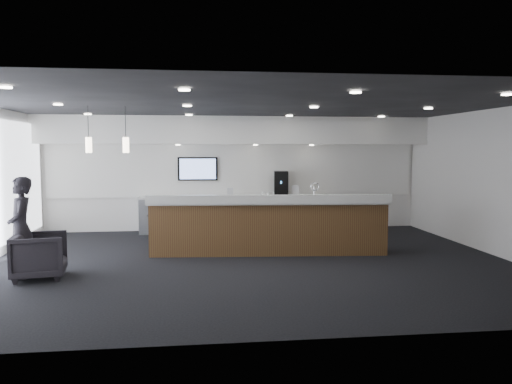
{
  "coord_description": "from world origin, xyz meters",
  "views": [
    {
      "loc": [
        -1.06,
        -9.42,
        2.17
      ],
      "look_at": [
        0.24,
        1.3,
        1.24
      ],
      "focal_mm": 35.0,
      "sensor_mm": 36.0,
      "label": 1
    }
  ],
  "objects": [
    {
      "name": "coffee_machine",
      "position": [
        1.2,
        3.66,
        1.27
      ],
      "size": [
        0.41,
        0.51,
        0.64
      ],
      "rotation": [
        0.0,
        0.0,
        -0.12
      ],
      "color": "black",
      "rests_on": "back_credenza"
    },
    {
      "name": "cup_0",
      "position": [
        1.28,
        3.56,
        1.0
      ],
      "size": [
        0.1,
        0.1,
        0.1
      ],
      "primitive_type": "imported",
      "color": "white",
      "rests_on": "back_credenza"
    },
    {
      "name": "cup_1",
      "position": [
        1.14,
        3.56,
        1.0
      ],
      "size": [
        0.14,
        0.14,
        0.1
      ],
      "primitive_type": "imported",
      "rotation": [
        0.0,
        0.0,
        0.65
      ],
      "color": "white",
      "rests_on": "back_credenza"
    },
    {
      "name": "pendant_right",
      "position": [
        -3.1,
        0.8,
        2.25
      ],
      "size": [
        0.12,
        0.12,
        0.3
      ],
      "primitive_type": "cylinder",
      "color": "#FFE7C6",
      "rests_on": "ceiling"
    },
    {
      "name": "info_sign_left",
      "position": [
        -0.16,
        3.58,
        1.06
      ],
      "size": [
        0.16,
        0.03,
        0.21
      ],
      "primitive_type": "cube",
      "rotation": [
        0.0,
        0.0,
        -0.09
      ],
      "color": "silver",
      "rests_on": "back_credenza"
    },
    {
      "name": "info_sign_right",
      "position": [
        1.57,
        3.53,
        1.08
      ],
      "size": [
        0.2,
        0.08,
        0.27
      ],
      "primitive_type": "cube",
      "rotation": [
        0.0,
        0.0,
        -0.33
      ],
      "color": "silver",
      "rests_on": "back_credenza"
    },
    {
      "name": "ceiling_can_lights",
      "position": [
        0.0,
        0.0,
        2.97
      ],
      "size": [
        7.0,
        5.0,
        0.02
      ],
      "primitive_type": null,
      "color": "silver",
      "rests_on": "ceiling"
    },
    {
      "name": "wall_tv",
      "position": [
        -1.0,
        3.91,
        1.65
      ],
      "size": [
        1.05,
        0.08,
        0.62
      ],
      "color": "black",
      "rests_on": "back_wall"
    },
    {
      "name": "right_wall",
      "position": [
        5.0,
        0.0,
        1.5
      ],
      "size": [
        0.02,
        8.0,
        3.0
      ],
      "primitive_type": "cube",
      "color": "silver",
      "rests_on": "ground"
    },
    {
      "name": "soffit_bulkhead",
      "position": [
        0.0,
        3.55,
        2.65
      ],
      "size": [
        10.0,
        0.9,
        0.7
      ],
      "primitive_type": "cube",
      "color": "white",
      "rests_on": "back_wall"
    },
    {
      "name": "lounge_guest",
      "position": [
        -3.98,
        -0.71,
        0.86
      ],
      "size": [
        0.57,
        0.72,
        1.71
      ],
      "primitive_type": "imported",
      "rotation": [
        0.0,
        0.0,
        -1.28
      ],
      "color": "black",
      "rests_on": "ground"
    },
    {
      "name": "back_wall",
      "position": [
        0.0,
        4.0,
        1.5
      ],
      "size": [
        10.0,
        0.02,
        3.0
      ],
      "primitive_type": "cube",
      "color": "silver",
      "rests_on": "ground"
    },
    {
      "name": "ground",
      "position": [
        0.0,
        0.0,
        0.0
      ],
      "size": [
        10.0,
        10.0,
        0.0
      ],
      "primitive_type": "plane",
      "color": "black",
      "rests_on": "ground"
    },
    {
      "name": "cup_2",
      "position": [
        1.0,
        3.56,
        1.0
      ],
      "size": [
        0.13,
        0.13,
        0.1
      ],
      "primitive_type": "imported",
      "rotation": [
        0.0,
        0.0,
        1.29
      ],
      "color": "white",
      "rests_on": "back_credenza"
    },
    {
      "name": "back_credenza",
      "position": [
        -0.0,
        3.64,
        0.48
      ],
      "size": [
        5.06,
        0.66,
        0.95
      ],
      "color": "gray",
      "rests_on": "ground"
    },
    {
      "name": "armchair",
      "position": [
        -3.68,
        -0.78,
        0.39
      ],
      "size": [
        0.96,
        0.94,
        0.77
      ],
      "primitive_type": "imported",
      "rotation": [
        0.0,
        0.0,
        1.73
      ],
      "color": "black",
      "rests_on": "ground"
    },
    {
      "name": "pendant_left",
      "position": [
        -2.4,
        0.8,
        2.25
      ],
      "size": [
        0.12,
        0.12,
        0.3
      ],
      "primitive_type": "cylinder",
      "color": "#FFE7C6",
      "rests_on": "ceiling"
    },
    {
      "name": "ceiling",
      "position": [
        0.0,
        0.0,
        3.0
      ],
      "size": [
        10.0,
        8.0,
        0.02
      ],
      "primitive_type": "cube",
      "color": "black",
      "rests_on": "back_wall"
    },
    {
      "name": "cup_4",
      "position": [
        0.72,
        3.56,
        1.0
      ],
      "size": [
        0.14,
        0.14,
        0.1
      ],
      "primitive_type": "imported",
      "rotation": [
        0.0,
        0.0,
        2.58
      ],
      "color": "white",
      "rests_on": "back_credenza"
    },
    {
      "name": "service_counter",
      "position": [
        0.43,
        0.74,
        0.58
      ],
      "size": [
        4.97,
        1.23,
        1.49
      ],
      "rotation": [
        0.0,
        0.0,
        -0.08
      ],
      "color": "#4E2D1A",
      "rests_on": "ground"
    },
    {
      "name": "cup_3",
      "position": [
        0.86,
        3.56,
        1.0
      ],
      "size": [
        0.13,
        0.13,
        0.1
      ],
      "primitive_type": "imported",
      "rotation": [
        0.0,
        0.0,
        1.94
      ],
      "color": "white",
      "rests_on": "back_credenza"
    },
    {
      "name": "alcove_panel",
      "position": [
        0.0,
        3.97,
        1.6
      ],
      "size": [
        9.8,
        0.06,
        1.4
      ],
      "primitive_type": "cube",
      "color": "white",
      "rests_on": "back_wall"
    }
  ]
}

